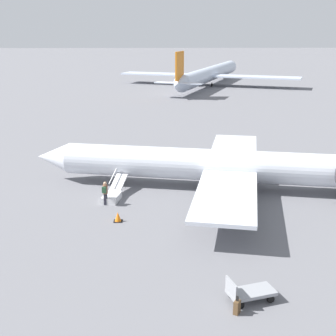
# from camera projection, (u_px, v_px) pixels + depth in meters

# --- Properties ---
(ground_plane) EXTENTS (600.00, 600.00, 0.00)m
(ground_plane) POSITION_uv_depth(u_px,v_px,m) (215.00, 188.00, 37.26)
(ground_plane) COLOR slate
(airplane_main) EXTENTS (30.09, 23.17, 6.56)m
(airplane_main) POSITION_uv_depth(u_px,v_px,m) (227.00, 165.00, 36.55)
(airplane_main) COLOR silver
(airplane_main) RESTS_ON ground
(airplane_far_right) EXTENTS (39.98, 50.20, 8.43)m
(airplane_far_right) POSITION_uv_depth(u_px,v_px,m) (210.00, 74.00, 106.35)
(airplane_far_right) COLOR silver
(airplane_far_right) RESTS_ON ground
(boarding_stairs) EXTENTS (1.78, 4.14, 1.65)m
(boarding_stairs) POSITION_uv_depth(u_px,v_px,m) (113.00, 194.00, 34.81)
(boarding_stairs) COLOR silver
(boarding_stairs) RESTS_ON ground
(passenger) EXTENTS (0.39, 0.56, 1.74)m
(passenger) POSITION_uv_depth(u_px,v_px,m) (105.00, 192.00, 33.50)
(passenger) COLOR #23232D
(passenger) RESTS_ON ground
(luggage_cart) EXTENTS (2.42, 1.69, 1.22)m
(luggage_cart) POSITION_uv_depth(u_px,v_px,m) (249.00, 292.00, 21.67)
(luggage_cart) COLOR gray
(luggage_cart) RESTS_ON ground
(suitcase) EXTENTS (0.38, 0.42, 0.88)m
(suitcase) POSITION_uv_depth(u_px,v_px,m) (237.00, 307.00, 20.74)
(suitcase) COLOR brown
(suitcase) RESTS_ON ground
(traffic_cone_near_stairs) EXTENTS (0.58, 0.58, 0.64)m
(traffic_cone_near_stairs) POSITION_uv_depth(u_px,v_px,m) (118.00, 217.00, 30.78)
(traffic_cone_near_stairs) COLOR black
(traffic_cone_near_stairs) RESTS_ON ground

